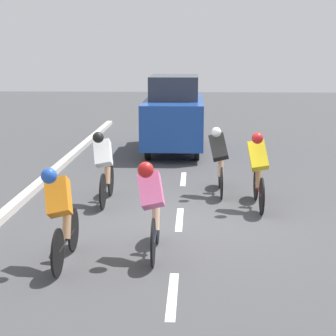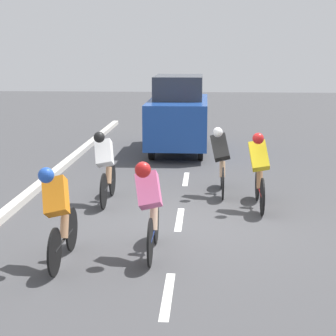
# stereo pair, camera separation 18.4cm
# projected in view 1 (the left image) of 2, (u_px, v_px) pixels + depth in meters

# --- Properties ---
(ground_plane) EXTENTS (60.00, 60.00, 0.00)m
(ground_plane) POSITION_uv_depth(u_px,v_px,m) (179.00, 222.00, 10.02)
(ground_plane) COLOR #424244
(lane_stripe_near) EXTENTS (0.12, 1.40, 0.01)m
(lane_stripe_near) POSITION_uv_depth(u_px,v_px,m) (172.00, 295.00, 7.03)
(lane_stripe_near) COLOR white
(lane_stripe_near) RESTS_ON ground
(lane_stripe_mid) EXTENTS (0.12, 1.40, 0.01)m
(lane_stripe_mid) POSITION_uv_depth(u_px,v_px,m) (180.00, 219.00, 10.15)
(lane_stripe_mid) COLOR white
(lane_stripe_mid) RESTS_ON ground
(lane_stripe_far) EXTENTS (0.12, 1.40, 0.01)m
(lane_stripe_far) POSITION_uv_depth(u_px,v_px,m) (183.00, 179.00, 13.28)
(lane_stripe_far) COLOR white
(lane_stripe_far) RESTS_ON ground
(curb) EXTENTS (0.20, 25.57, 0.14)m
(curb) POSITION_uv_depth(u_px,v_px,m) (5.00, 213.00, 10.29)
(curb) COLOR beige
(curb) RESTS_ON ground
(cyclist_yellow) EXTENTS (0.41, 1.75, 1.51)m
(cyclist_yellow) POSITION_uv_depth(u_px,v_px,m) (258.00, 169.00, 10.71)
(cyclist_yellow) COLOR black
(cyclist_yellow) RESTS_ON ground
(cyclist_pink) EXTENTS (0.43, 1.66, 1.48)m
(cyclist_pink) POSITION_uv_depth(u_px,v_px,m) (152.00, 205.00, 8.22)
(cyclist_pink) COLOR black
(cyclist_pink) RESTS_ON ground
(cyclist_black) EXTENTS (0.44, 1.63, 1.47)m
(cyclist_black) POSITION_uv_depth(u_px,v_px,m) (219.00, 159.00, 11.76)
(cyclist_black) COLOR black
(cyclist_black) RESTS_ON ground
(cyclist_orange) EXTENTS (0.44, 1.66, 1.47)m
(cyclist_orange) POSITION_uv_depth(u_px,v_px,m) (61.00, 213.00, 7.88)
(cyclist_orange) COLOR black
(cyclist_orange) RESTS_ON ground
(cyclist_white) EXTENTS (0.41, 1.72, 1.47)m
(cyclist_white) POSITION_uv_depth(u_px,v_px,m) (104.00, 165.00, 11.08)
(cyclist_white) COLOR black
(cyclist_white) RESTS_ON ground
(support_car) EXTENTS (1.70, 4.00, 2.24)m
(support_car) POSITION_uv_depth(u_px,v_px,m) (174.00, 114.00, 16.60)
(support_car) COLOR black
(support_car) RESTS_ON ground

